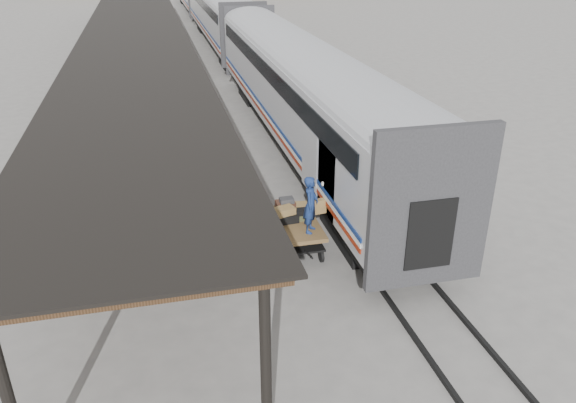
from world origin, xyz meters
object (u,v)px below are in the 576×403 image
at_px(porter, 311,205).
at_px(pedestrian, 147,101).
at_px(baggage_cart, 296,228).
at_px(luggage_tug, 155,77).

relative_size(porter, pedestrian, 1.06).
height_order(baggage_cart, porter, porter).
height_order(porter, pedestrian, porter).
bearing_deg(baggage_cart, pedestrian, 105.51).
distance_m(luggage_tug, pedestrian, 6.04).
relative_size(baggage_cart, porter, 1.46).
xyz_separation_m(luggage_tug, porter, (3.74, -21.47, 1.03)).
xyz_separation_m(luggage_tug, pedestrian, (-0.55, -6.01, 0.12)).
relative_size(luggage_tug, pedestrian, 1.11).
distance_m(luggage_tug, porter, 21.82).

